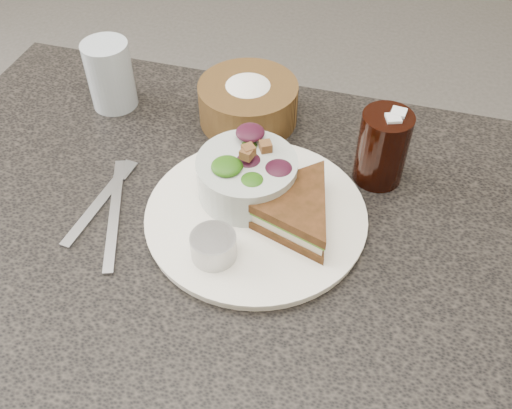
{
  "coord_description": "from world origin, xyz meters",
  "views": [
    {
      "loc": [
        0.2,
        -0.5,
        1.35
      ],
      "look_at": [
        0.05,
        0.02,
        0.78
      ],
      "focal_mm": 40.0,
      "sensor_mm": 36.0,
      "label": 1
    }
  ],
  "objects_px": {
    "sandwich": "(291,209)",
    "bread_basket": "(248,97)",
    "dressing_ramekin": "(214,246)",
    "water_glass": "(110,75)",
    "dinner_plate": "(256,216)",
    "dining_table": "(227,354)",
    "salad_bowl": "(247,171)",
    "cola_glass": "(383,144)"
  },
  "relations": [
    {
      "from": "sandwich",
      "to": "water_glass",
      "type": "bearing_deg",
      "value": 169.13
    },
    {
      "from": "dining_table",
      "to": "dressing_ramekin",
      "type": "bearing_deg",
      "value": -74.4
    },
    {
      "from": "salad_bowl",
      "to": "cola_glass",
      "type": "height_order",
      "value": "cola_glass"
    },
    {
      "from": "dining_table",
      "to": "water_glass",
      "type": "bearing_deg",
      "value": 140.59
    },
    {
      "from": "bread_basket",
      "to": "dinner_plate",
      "type": "bearing_deg",
      "value": -70.75
    },
    {
      "from": "dressing_ramekin",
      "to": "cola_glass",
      "type": "distance_m",
      "value": 0.29
    },
    {
      "from": "dinner_plate",
      "to": "dressing_ramekin",
      "type": "height_order",
      "value": "dressing_ramekin"
    },
    {
      "from": "sandwich",
      "to": "water_glass",
      "type": "relative_size",
      "value": 1.51
    },
    {
      "from": "dressing_ramekin",
      "to": "bread_basket",
      "type": "distance_m",
      "value": 0.3
    },
    {
      "from": "bread_basket",
      "to": "cola_glass",
      "type": "distance_m",
      "value": 0.24
    },
    {
      "from": "dinner_plate",
      "to": "water_glass",
      "type": "xyz_separation_m",
      "value": [
        -0.31,
        0.19,
        0.05
      ]
    },
    {
      "from": "dining_table",
      "to": "bread_basket",
      "type": "bearing_deg",
      "value": 95.91
    },
    {
      "from": "dinner_plate",
      "to": "dressing_ramekin",
      "type": "bearing_deg",
      "value": -109.98
    },
    {
      "from": "dressing_ramekin",
      "to": "water_glass",
      "type": "distance_m",
      "value": 0.39
    },
    {
      "from": "salad_bowl",
      "to": "cola_glass",
      "type": "distance_m",
      "value": 0.2
    },
    {
      "from": "sandwich",
      "to": "water_glass",
      "type": "xyz_separation_m",
      "value": [
        -0.36,
        0.19,
        0.02
      ]
    },
    {
      "from": "dining_table",
      "to": "dinner_plate",
      "type": "bearing_deg",
      "value": 19.58
    },
    {
      "from": "dining_table",
      "to": "water_glass",
      "type": "relative_size",
      "value": 8.66
    },
    {
      "from": "bread_basket",
      "to": "water_glass",
      "type": "relative_size",
      "value": 1.4
    },
    {
      "from": "dressing_ramekin",
      "to": "water_glass",
      "type": "height_order",
      "value": "water_glass"
    },
    {
      "from": "dressing_ramekin",
      "to": "cola_glass",
      "type": "bearing_deg",
      "value": 50.42
    },
    {
      "from": "dressing_ramekin",
      "to": "dinner_plate",
      "type": "bearing_deg",
      "value": 70.02
    },
    {
      "from": "sandwich",
      "to": "salad_bowl",
      "type": "xyz_separation_m",
      "value": [
        -0.07,
        0.04,
        0.02
      ]
    },
    {
      "from": "dining_table",
      "to": "dinner_plate",
      "type": "relative_size",
      "value": 3.28
    },
    {
      "from": "dining_table",
      "to": "sandwich",
      "type": "distance_m",
      "value": 0.42
    },
    {
      "from": "sandwich",
      "to": "dressing_ramekin",
      "type": "distance_m",
      "value": 0.12
    },
    {
      "from": "dining_table",
      "to": "sandwich",
      "type": "bearing_deg",
      "value": 9.41
    },
    {
      "from": "dinner_plate",
      "to": "dressing_ramekin",
      "type": "distance_m",
      "value": 0.1
    },
    {
      "from": "dinner_plate",
      "to": "water_glass",
      "type": "height_order",
      "value": "water_glass"
    },
    {
      "from": "dressing_ramekin",
      "to": "bread_basket",
      "type": "height_order",
      "value": "bread_basket"
    },
    {
      "from": "dining_table",
      "to": "salad_bowl",
      "type": "relative_size",
      "value": 7.09
    },
    {
      "from": "salad_bowl",
      "to": "cola_glass",
      "type": "bearing_deg",
      "value": 29.24
    },
    {
      "from": "salad_bowl",
      "to": "dressing_ramekin",
      "type": "height_order",
      "value": "salad_bowl"
    },
    {
      "from": "salad_bowl",
      "to": "water_glass",
      "type": "height_order",
      "value": "water_glass"
    },
    {
      "from": "sandwich",
      "to": "bread_basket",
      "type": "bearing_deg",
      "value": 137.7
    },
    {
      "from": "sandwich",
      "to": "bread_basket",
      "type": "xyz_separation_m",
      "value": [
        -0.12,
        0.22,
        0.01
      ]
    },
    {
      "from": "sandwich",
      "to": "dressing_ramekin",
      "type": "xyz_separation_m",
      "value": [
        -0.08,
        -0.09,
        -0.01
      ]
    },
    {
      "from": "dinner_plate",
      "to": "bread_basket",
      "type": "relative_size",
      "value": 1.88
    },
    {
      "from": "cola_glass",
      "to": "water_glass",
      "type": "xyz_separation_m",
      "value": [
        -0.46,
        0.06,
        -0.01
      ]
    },
    {
      "from": "dressing_ramekin",
      "to": "salad_bowl",
      "type": "bearing_deg",
      "value": 86.3
    },
    {
      "from": "bread_basket",
      "to": "water_glass",
      "type": "xyz_separation_m",
      "value": [
        -0.23,
        -0.02,
        0.01
      ]
    },
    {
      "from": "dinner_plate",
      "to": "salad_bowl",
      "type": "relative_size",
      "value": 2.16
    }
  ]
}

